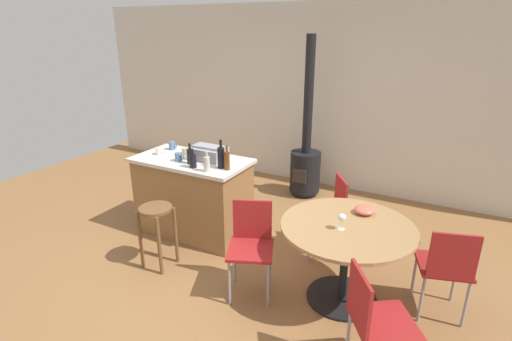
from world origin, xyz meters
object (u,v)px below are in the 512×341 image
bottle_0 (190,156)px  wooden_stool (157,223)px  cup_3 (172,146)px  serving_bowl (364,210)px  dining_table (346,243)px  cup_0 (179,157)px  folding_chair_far (329,209)px  cup_2 (185,152)px  cup_1 (159,151)px  wood_stove (306,160)px  bottle_2 (221,157)px  folding_chair_left (251,241)px  kitchen_island (193,196)px  toolbox (209,153)px  bottle_1 (207,164)px  wine_glass (342,218)px  folding_chair_right (375,318)px  bottle_3 (193,160)px  folding_chair_near (446,265)px

bottle_0 → wooden_stool: bearing=-88.6°
cup_3 → serving_bowl: (2.43, -0.28, -0.19)m
dining_table → cup_0: bearing=172.6°
folding_chair_far → cup_2: cup_2 is taller
cup_1 → serving_bowl: (2.43, -0.05, -0.19)m
wood_stove → bottle_2: wood_stove is taller
folding_chair_left → cup_2: (-1.29, 0.74, 0.46)m
kitchen_island → cup_2: bearing=149.6°
kitchen_island → dining_table: (1.94, -0.39, 0.11)m
cup_0 → serving_bowl: bearing=0.8°
toolbox → cup_2: toolbox is taller
cup_3 → cup_2: bearing=-19.8°
bottle_1 → folding_chair_left: bearing=-28.3°
kitchen_island → folding_chair_left: bearing=-29.7°
folding_chair_left → wine_glass: bearing=12.4°
folding_chair_right → cup_0: (-2.42, 1.00, 0.46)m
toolbox → bottle_2: size_ratio=1.22×
bottle_3 → folding_chair_left: bearing=-24.4°
folding_chair_right → cup_3: size_ratio=7.72×
dining_table → cup_2: 2.17m
folding_chair_left → folding_chair_near: bearing=15.2°
folding_chair_right → toolbox: toolbox is taller
wooden_stool → wood_stove: 2.52m
cup_3 → bottle_0: bearing=-31.5°
wine_glass → bottle_2: bearing=164.6°
wooden_stool → folding_chair_far: bearing=36.5°
folding_chair_near → cup_1: bearing=176.8°
wooden_stool → wine_glass: 1.86m
cup_1 → cup_2: size_ratio=0.95×
folding_chair_near → toolbox: 2.60m
cup_0 → cup_2: cup_0 is taller
kitchen_island → cup_2: size_ratio=11.48×
wood_stove → cup_3: bearing=-127.9°
dining_table → bottle_1: size_ratio=5.27×
dining_table → cup_1: (-2.36, 0.34, 0.39)m
folding_chair_near → toolbox: bearing=173.1°
wooden_stool → bottle_3: size_ratio=3.21×
wood_stove → bottle_1: bearing=-100.2°
cup_2 → serving_bowl: (2.15, -0.18, -0.18)m
folding_chair_near → wine_glass: (-0.82, -0.26, 0.35)m
kitchen_island → bottle_0: (0.10, -0.13, 0.55)m
wooden_stool → wood_stove: (0.64, 2.44, 0.06)m
folding_chair_left → serving_bowl: bearing=32.8°
cup_1 → cup_2: bearing=24.8°
wooden_stool → cup_2: size_ratio=5.67×
folding_chair_left → cup_2: size_ratio=7.44×
wood_stove → serving_bowl: wood_stove is taller
folding_chair_far → bottle_3: (-1.35, -0.55, 0.50)m
wooden_stool → cup_2: bearing=106.9°
kitchen_island → toolbox: size_ratio=3.56×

